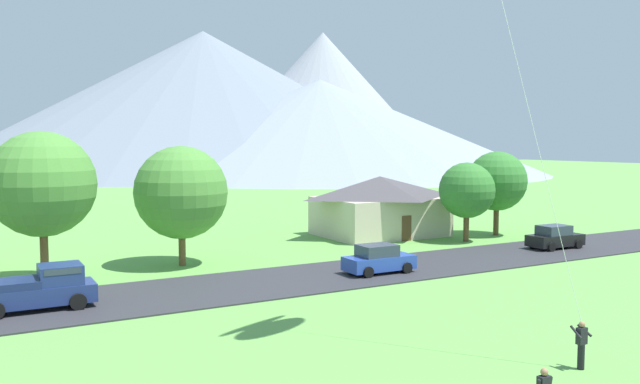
# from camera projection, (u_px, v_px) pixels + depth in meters

# --- Properties ---
(road_strip) EXTENTS (160.00, 7.39, 0.08)m
(road_strip) POSITION_uv_depth(u_px,v_px,m) (270.00, 282.00, 35.84)
(road_strip) COLOR #2D2D33
(road_strip) RESTS_ON ground
(mountain_central_ridge) EXTENTS (70.50, 70.50, 38.80)m
(mountain_central_ridge) POSITION_uv_depth(u_px,v_px,m) (323.00, 101.00, 185.99)
(mountain_central_ridge) COLOR #8E939E
(mountain_central_ridge) RESTS_ON ground
(mountain_east_ridge) EXTENTS (138.33, 138.33, 37.76)m
(mountain_east_ridge) POSITION_uv_depth(u_px,v_px,m) (204.00, 101.00, 177.94)
(mountain_east_ridge) COLOR slate
(mountain_east_ridge) RESTS_ON ground
(mountain_far_west_ridge) EXTENTS (108.89, 108.89, 22.89)m
(mountain_far_west_ridge) POSITION_uv_depth(u_px,v_px,m) (320.00, 127.00, 159.29)
(mountain_far_west_ridge) COLOR gray
(mountain_far_west_ridge) RESTS_ON ground
(house_leftmost) EXTENTS (10.34, 7.97, 4.93)m
(house_leftmost) POSITION_uv_depth(u_px,v_px,m) (380.00, 205.00, 54.03)
(house_leftmost) COLOR beige
(house_leftmost) RESTS_ON ground
(tree_near_left) EXTENTS (5.84, 5.84, 7.54)m
(tree_near_left) POSITION_uv_depth(u_px,v_px,m) (181.00, 193.00, 40.64)
(tree_near_left) COLOR brown
(tree_near_left) RESTS_ON ground
(tree_left_of_center) EXTENTS (5.80, 5.80, 8.39)m
(tree_left_of_center) POSITION_uv_depth(u_px,v_px,m) (42.00, 184.00, 35.45)
(tree_left_of_center) COLOR brown
(tree_left_of_center) RESTS_ON ground
(tree_center) EXTENTS (4.34, 4.34, 6.19)m
(tree_center) POSITION_uv_depth(u_px,v_px,m) (467.00, 190.00, 50.49)
(tree_center) COLOR brown
(tree_center) RESTS_ON ground
(tree_right_of_center) EXTENTS (4.93, 4.93, 6.99)m
(tree_right_of_center) POSITION_uv_depth(u_px,v_px,m) (497.00, 181.00, 53.85)
(tree_right_of_center) COLOR brown
(tree_right_of_center) RESTS_ON ground
(parked_car_black_mid_west) EXTENTS (4.26, 2.19, 1.68)m
(parked_car_black_mid_west) POSITION_uv_depth(u_px,v_px,m) (555.00, 237.00, 47.03)
(parked_car_black_mid_west) COLOR black
(parked_car_black_mid_west) RESTS_ON road_strip
(parked_car_blue_mid_east) EXTENTS (4.22, 2.12, 1.68)m
(parked_car_blue_mid_east) POSITION_uv_depth(u_px,v_px,m) (379.00, 260.00, 38.24)
(parked_car_blue_mid_east) COLOR #2847A8
(parked_car_blue_mid_east) RESTS_ON road_strip
(pickup_truck_navy_west_side) EXTENTS (5.22, 2.37, 1.99)m
(pickup_truck_navy_west_side) POSITION_uv_depth(u_px,v_px,m) (39.00, 288.00, 29.94)
(pickup_truck_navy_west_side) COLOR navy
(pickup_truck_navy_west_side) RESTS_ON road_strip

